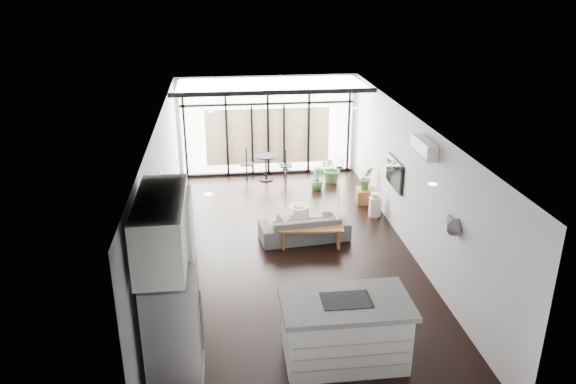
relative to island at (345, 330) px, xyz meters
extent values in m
cube|color=black|center=(-0.38, 3.48, -0.52)|extent=(5.00, 10.00, 0.00)
cube|color=white|center=(-0.38, 3.48, 2.28)|extent=(5.00, 10.00, 0.00)
cube|color=#BDBDC0|center=(-2.88, 3.48, 0.88)|extent=(0.02, 10.00, 2.80)
cube|color=#BDBDC0|center=(2.12, 3.48, 0.88)|extent=(0.02, 10.00, 2.80)
cube|color=#BDBDC0|center=(-0.38, 8.48, 0.88)|extent=(5.00, 0.02, 2.80)
cube|color=#BDBDC0|center=(-0.38, -1.52, 0.88)|extent=(5.00, 0.02, 2.80)
cube|color=black|center=(-0.38, 8.36, 0.88)|extent=(5.00, 0.20, 2.80)
cube|color=white|center=(-0.38, 7.48, 2.25)|extent=(4.70, 1.90, 0.06)
cube|color=#F4E89F|center=(-0.38, 8.43, 0.58)|extent=(3.50, 0.02, 1.60)
cube|color=white|center=(0.00, 0.00, 0.00)|extent=(1.90, 1.13, 1.04)
cube|color=black|center=(0.00, 0.00, 0.52)|extent=(0.72, 0.48, 0.01)
cube|color=#AAA9AF|center=(-2.44, -0.37, 0.40)|extent=(0.71, 0.88, 1.83)
cube|color=white|center=(-2.48, 0.33, 0.81)|extent=(0.69, 0.72, 2.66)
cube|color=white|center=(-2.50, -0.02, 1.83)|extent=(0.62, 1.75, 0.86)
cone|color=white|center=(-0.78, 0.83, 1.50)|extent=(0.26, 0.26, 0.18)
cone|color=white|center=(0.02, 0.83, 1.50)|extent=(0.26, 0.26, 0.18)
imported|color=#48494B|center=(0.01, 4.12, -0.14)|extent=(1.98, 0.76, 0.75)
cube|color=brown|center=(0.09, 3.71, -0.30)|extent=(1.39, 0.46, 0.44)
cylinder|color=beige|center=(0.02, 5.02, -0.33)|extent=(0.52, 0.52, 0.39)
cube|color=brown|center=(1.85, 5.97, -0.34)|extent=(0.50, 0.50, 0.35)
imported|color=#376B2D|center=(1.31, 7.51, -0.21)|extent=(0.91, 0.97, 0.61)
imported|color=#376B2D|center=(0.79, 6.98, -0.34)|extent=(0.65, 0.72, 0.36)
imported|color=#376B2D|center=(1.85, 5.97, -0.04)|extent=(0.40, 0.63, 0.26)
cylinder|color=beige|center=(1.87, 5.13, -0.23)|extent=(0.33, 0.33, 0.58)
cube|color=black|center=(-0.49, 7.89, -0.19)|extent=(1.46, 0.88, 0.66)
cube|color=black|center=(2.08, 4.48, 0.78)|extent=(0.05, 1.10, 0.65)
cube|color=white|center=(2.00, 2.68, 1.93)|extent=(0.22, 0.90, 0.30)
cube|color=black|center=(-2.85, 2.98, 1.03)|extent=(0.04, 0.70, 0.90)
camera|label=1|loc=(-1.68, -6.79, 4.97)|focal=35.00mm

